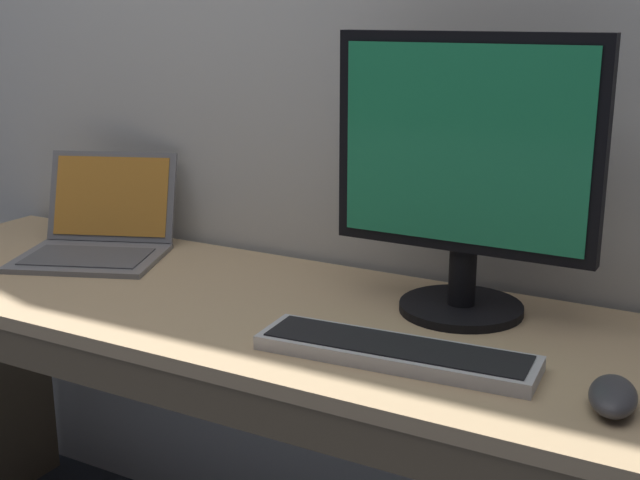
# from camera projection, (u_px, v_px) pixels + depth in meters

# --- Properties ---
(desk) EXTENTS (1.81, 0.58, 0.73)m
(desk) POSITION_uv_depth(u_px,v_px,m) (252.00, 407.00, 1.63)
(desk) COLOR tan
(desk) RESTS_ON ground
(laptop_space_gray) EXTENTS (0.40, 0.41, 0.21)m
(laptop_space_gray) POSITION_uv_depth(u_px,v_px,m) (99.00, 231.00, 1.89)
(laptop_space_gray) COLOR slate
(laptop_space_gray) RESTS_ON desk
(external_monitor) EXTENTS (0.47, 0.23, 0.50)m
(external_monitor) POSITION_uv_depth(u_px,v_px,m) (465.00, 168.00, 1.44)
(external_monitor) COLOR black
(external_monitor) RESTS_ON desk
(wired_keyboard) EXTENTS (0.45, 0.15, 0.03)m
(wired_keyboard) POSITION_uv_depth(u_px,v_px,m) (395.00, 352.00, 1.31)
(wired_keyboard) COLOR #BCBCC1
(wired_keyboard) RESTS_ON desk
(computer_mouse) EXTENTS (0.08, 0.13, 0.04)m
(computer_mouse) POSITION_uv_depth(u_px,v_px,m) (613.00, 396.00, 1.15)
(computer_mouse) COLOR #38383D
(computer_mouse) RESTS_ON desk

